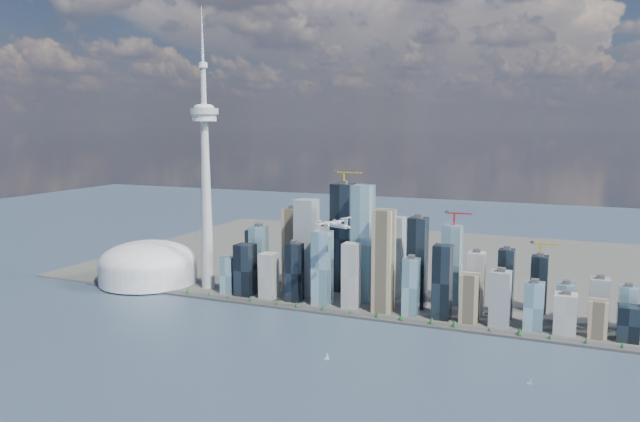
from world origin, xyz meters
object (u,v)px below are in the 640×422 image
at_px(needle_tower, 206,172).
at_px(dome_stadium, 148,265).
at_px(airplane, 333,224).
at_px(sailboat_west, 327,357).
at_px(sailboat_east, 530,382).

relative_size(needle_tower, dome_stadium, 2.75).
height_order(dome_stadium, airplane, airplane).
relative_size(needle_tower, airplane, 7.42).
bearing_deg(dome_stadium, needle_tower, 4.09).
height_order(airplane, sailboat_west, airplane).
xyz_separation_m(airplane, sailboat_west, (56.98, -167.84, -162.14)).
relative_size(needle_tower, sailboat_east, 57.20).
xyz_separation_m(sailboat_west, sailboat_east, (272.52, 22.34, -0.36)).
relative_size(airplane, sailboat_east, 7.70).
xyz_separation_m(dome_stadium, sailboat_west, (505.34, -251.03, -35.99)).
relative_size(airplane, sailboat_west, 6.90).
height_order(needle_tower, airplane, needle_tower).
bearing_deg(sailboat_east, airplane, 179.51).
bearing_deg(airplane, needle_tower, -172.91).
bearing_deg(sailboat_east, needle_tower, -177.18).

